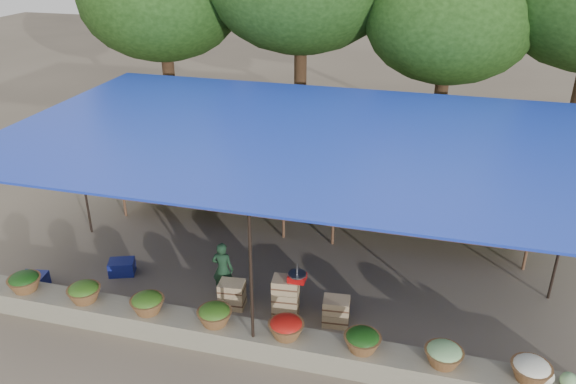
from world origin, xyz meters
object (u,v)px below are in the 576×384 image
(crate_counter, at_px, (284,300))
(blue_crate_front, at_px, (34,281))
(weighing_scale, at_px, (297,277))
(vendor_seated, at_px, (223,269))
(blue_crate_back, at_px, (122,267))

(crate_counter, distance_m, blue_crate_front, 4.85)
(crate_counter, relative_size, blue_crate_front, 5.02)
(weighing_scale, distance_m, blue_crate_front, 5.13)
(crate_counter, distance_m, weighing_scale, 0.59)
(vendor_seated, distance_m, blue_crate_front, 3.67)
(weighing_scale, bearing_deg, blue_crate_back, 173.32)
(weighing_scale, relative_size, blue_crate_back, 0.68)
(crate_counter, relative_size, weighing_scale, 7.16)
(weighing_scale, height_order, blue_crate_front, weighing_scale)
(crate_counter, relative_size, blue_crate_back, 4.88)
(weighing_scale, bearing_deg, crate_counter, 180.00)
(weighing_scale, xyz_separation_m, vendor_seated, (-1.48, 0.30, -0.29))
(crate_counter, height_order, blue_crate_back, crate_counter)
(crate_counter, xyz_separation_m, vendor_seated, (-1.25, 0.30, 0.24))
(blue_crate_back, bearing_deg, blue_crate_front, -169.22)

